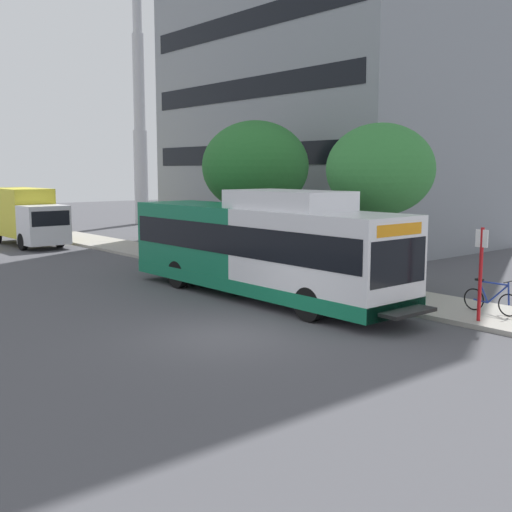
% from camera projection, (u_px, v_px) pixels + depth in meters
% --- Properties ---
extents(ground_plane, '(120.00, 120.00, 0.00)m').
position_uv_depth(ground_plane, '(91.00, 291.00, 22.46)').
color(ground_plane, '#4C4C51').
extents(sidewalk_curb, '(3.00, 56.00, 0.14)m').
position_uv_depth(sidewalk_curb, '(275.00, 276.00, 25.41)').
color(sidewalk_curb, '#A8A399').
rests_on(sidewalk_curb, ground).
extents(transit_bus, '(2.58, 12.25, 3.65)m').
position_uv_depth(transit_bus, '(260.00, 248.00, 21.14)').
color(transit_bus, white).
rests_on(transit_bus, ground).
extents(bus_stop_sign_pole, '(0.10, 0.36, 2.60)m').
position_uv_depth(bus_stop_sign_pole, '(481.00, 267.00, 17.27)').
color(bus_stop_sign_pole, red).
rests_on(bus_stop_sign_pole, sidewalk_curb).
extents(bicycle_parked, '(0.52, 1.76, 1.02)m').
position_uv_depth(bicycle_parked, '(491.00, 299.00, 18.33)').
color(bicycle_parked, black).
rests_on(bicycle_parked, sidewalk_curb).
extents(street_tree_near_stop, '(3.75, 3.75, 5.76)m').
position_uv_depth(street_tree_near_stop, '(380.00, 170.00, 21.79)').
color(street_tree_near_stop, '#4C3823').
rests_on(street_tree_near_stop, sidewalk_curb).
extents(street_tree_mid_block, '(4.65, 4.65, 6.28)m').
position_uv_depth(street_tree_mid_block, '(255.00, 167.00, 27.41)').
color(street_tree_mid_block, '#4C3823').
rests_on(street_tree_mid_block, sidewalk_curb).
extents(box_truck_background, '(2.32, 7.01, 3.25)m').
position_uv_depth(box_truck_background, '(26.00, 215.00, 36.11)').
color(box_truck_background, silver).
rests_on(box_truck_background, ground).
extents(lattice_comm_tower, '(1.10, 1.10, 32.08)m').
position_uv_depth(lattice_comm_tower, '(139.00, 87.00, 49.54)').
color(lattice_comm_tower, '#B7B7BC').
rests_on(lattice_comm_tower, ground).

